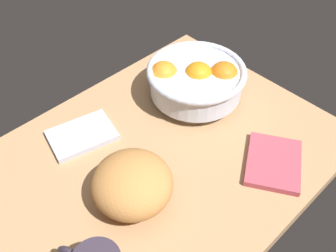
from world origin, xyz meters
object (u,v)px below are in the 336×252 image
at_px(fruit_bowl, 196,79).
at_px(napkin_folded, 274,162).
at_px(napkin_spare, 82,135).
at_px(bread_loaf, 132,184).

xyz_separation_m(fruit_bowl, napkin_folded, (0.04, 0.26, -0.05)).
relative_size(napkin_folded, napkin_spare, 0.99).
height_order(napkin_folded, napkin_spare, napkin_folded).
height_order(bread_loaf, napkin_spare, bread_loaf).
xyz_separation_m(fruit_bowl, bread_loaf, (0.30, 0.12, -0.01)).
height_order(fruit_bowl, napkin_spare, fruit_bowl).
distance_m(bread_loaf, napkin_folded, 0.30).
relative_size(fruit_bowl, napkin_folded, 1.67).
height_order(fruit_bowl, bread_loaf, fruit_bowl).
xyz_separation_m(napkin_folded, napkin_spare, (0.24, -0.34, -0.00)).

